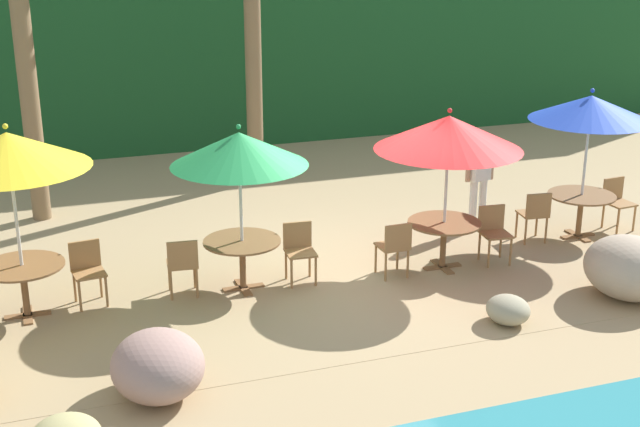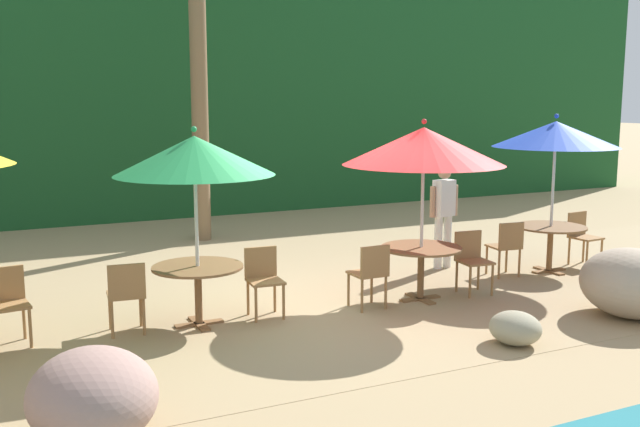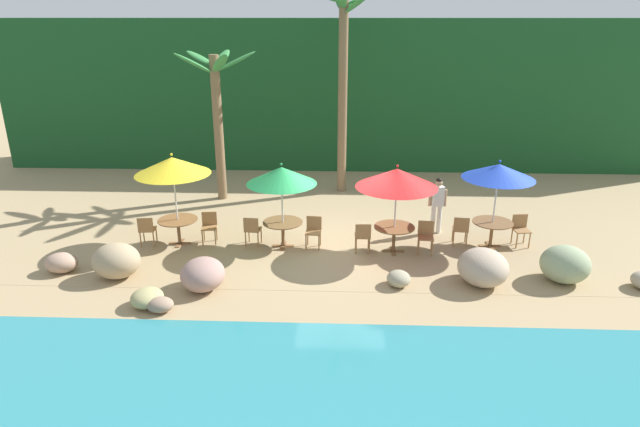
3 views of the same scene
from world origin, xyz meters
The scene contains 21 objects.
ground_plane centered at (0.00, 0.00, 0.00)m, with size 120.00×120.00×0.00m, color tan.
terrace_deck centered at (0.00, 0.00, 0.00)m, with size 18.00×5.20×0.01m.
foliage_backdrop centered at (0.00, 9.00, 3.00)m, with size 28.00×2.40×6.00m.
rock_seawall centered at (0.34, -2.17, 0.39)m, with size 16.10×2.63×0.91m.
umbrella_yellow centered at (-4.58, 0.04, 2.29)m, with size 2.04×2.04×2.63m.
dining_table_yellow centered at (-4.58, 0.04, 0.61)m, with size 1.10×1.10×0.74m.
chair_yellow_seaward centered at (-3.75, 0.23, 0.51)m, with size 0.47×0.47×0.87m.
umbrella_green centered at (-1.63, -0.02, 2.07)m, with size 1.90×1.90×2.41m.
dining_table_green centered at (-1.63, -0.02, 0.61)m, with size 1.10×1.10×0.74m.
chair_green_seaward centered at (-0.77, 0.01, 0.51)m, with size 0.45×0.46×0.87m.
chair_green_inland centered at (-2.48, -0.02, 0.51)m, with size 0.46×0.47×0.87m.
umbrella_red centered at (1.42, -0.25, 2.10)m, with size 2.17×2.17×2.47m.
dining_table_red centered at (1.42, -0.25, 0.61)m, with size 1.10×1.10×0.74m.
chair_red_seaward centered at (2.28, -0.25, 0.51)m, with size 0.46×0.47×0.87m.
chair_red_inland centered at (0.58, -0.36, 0.51)m, with size 0.43×0.44×0.87m.
umbrella_blue centered at (4.17, 0.22, 2.18)m, with size 1.94×1.94×2.50m.
dining_table_blue centered at (4.17, 0.22, 0.61)m, with size 1.10×1.10×0.74m.
chair_blue_seaward centered at (5.01, 0.39, 0.51)m, with size 0.46×0.46×0.87m.
chair_blue_inland centered at (3.32, 0.24, 0.51)m, with size 0.47×0.48×0.87m.
palm_tree_nearest centered at (-4.22, 4.16, 3.30)m, with size 2.61×2.70×5.04m.
waiter_in_white centered at (2.79, 1.17, 0.99)m, with size 0.52×0.26×1.70m.
Camera 1 is at (-4.36, -11.23, 5.08)m, focal length 48.96 mm.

